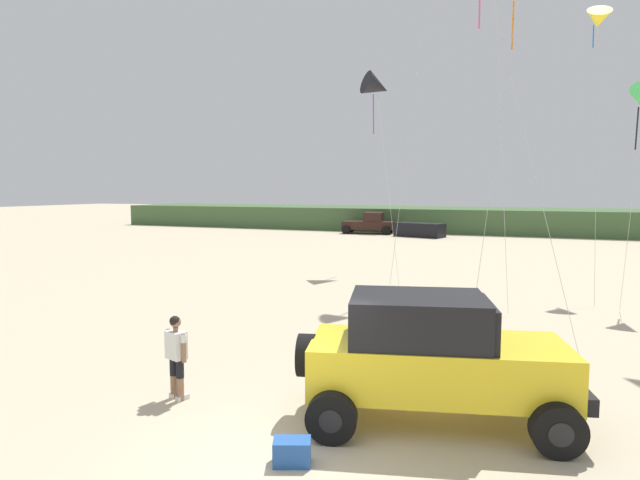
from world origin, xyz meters
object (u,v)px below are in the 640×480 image
at_px(cooler_box, 292,452).
at_px(distant_sedan, 419,230).
at_px(kite_black_sled, 598,19).
at_px(kite_red_delta, 377,87).
at_px(person_watching, 176,353).
at_px(jeep, 433,355).
at_px(distant_pickup, 370,223).

distance_m(cooler_box, distant_sedan, 39.27).
relative_size(kite_black_sled, kite_red_delta, 1.16).
relative_size(person_watching, distant_sedan, 0.40).
distance_m(jeep, kite_black_sled, 19.00).
distance_m(person_watching, kite_red_delta, 20.04).
height_order(person_watching, kite_red_delta, kite_red_delta).
relative_size(distant_sedan, kite_red_delta, 0.42).
height_order(person_watching, cooler_box, person_watching).
bearing_deg(cooler_box, distant_pickup, 83.41).
height_order(distant_pickup, kite_black_sled, kite_black_sled).
bearing_deg(jeep, kite_red_delta, 109.11).
xyz_separation_m(cooler_box, distant_sedan, (-5.84, 38.83, 0.41)).
xyz_separation_m(cooler_box, distant_pickup, (-10.79, 40.46, 0.75)).
relative_size(distant_pickup, distant_sedan, 1.13).
height_order(distant_sedan, kite_black_sled, kite_black_sled).
relative_size(cooler_box, distant_pickup, 0.12).
bearing_deg(distant_pickup, kite_red_delta, -72.76).
xyz_separation_m(distant_sedan, kite_black_sled, (11.24, -20.71, 10.39)).
relative_size(distant_sedan, kite_black_sled, 0.36).
xyz_separation_m(jeep, kite_black_sled, (3.72, 15.85, 9.79)).
relative_size(person_watching, kite_red_delta, 0.17).
height_order(person_watching, distant_pickup, distant_pickup).
bearing_deg(cooler_box, kite_black_sled, 51.87).
bearing_deg(distant_sedan, distant_pickup, 177.75).
relative_size(distant_pickup, kite_black_sled, 0.41).
relative_size(cooler_box, kite_red_delta, 0.06).
bearing_deg(distant_sedan, kite_red_delta, -69.58).
bearing_deg(distant_sedan, cooler_box, -65.53).
bearing_deg(person_watching, distant_sedan, 94.14).
bearing_deg(jeep, distant_sedan, 101.63).
distance_m(jeep, distant_pickup, 40.18).
bearing_deg(person_watching, kite_red_delta, 93.76).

